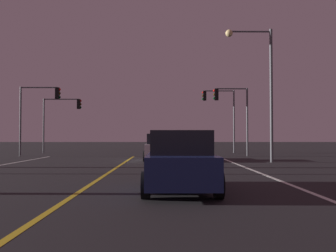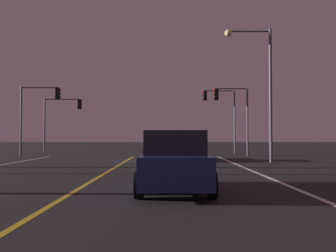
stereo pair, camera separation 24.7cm
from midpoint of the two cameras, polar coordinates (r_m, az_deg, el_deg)
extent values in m
cube|color=silver|center=(11.18, 20.71, -9.41)|extent=(0.16, 35.60, 0.01)
cube|color=gold|center=(10.78, -13.43, -9.76)|extent=(0.16, 35.60, 0.01)
cylinder|color=black|center=(11.95, -2.71, -7.37)|extent=(0.22, 0.68, 0.68)
cylinder|color=black|center=(11.99, 5.98, -7.34)|extent=(0.22, 0.68, 0.68)
cylinder|color=black|center=(9.27, -3.55, -9.05)|extent=(0.22, 0.68, 0.68)
cylinder|color=black|center=(9.33, 7.69, -8.99)|extent=(0.22, 0.68, 0.68)
cube|color=navy|center=(10.56, 1.84, -6.39)|extent=(1.80, 4.30, 0.80)
cube|color=black|center=(10.28, 1.87, -2.50)|extent=(1.60, 2.10, 0.64)
cube|color=red|center=(8.46, -1.83, -6.91)|extent=(0.24, 0.08, 0.16)
cube|color=red|center=(8.51, 6.33, -6.87)|extent=(0.24, 0.08, 0.16)
cylinder|color=black|center=(25.32, -2.85, -4.30)|extent=(0.22, 0.68, 0.68)
cylinder|color=black|center=(25.29, 1.24, -4.31)|extent=(0.22, 0.68, 0.68)
cylinder|color=black|center=(22.63, -3.21, -4.63)|extent=(0.22, 0.68, 0.68)
cylinder|color=black|center=(22.60, 1.37, -4.63)|extent=(0.22, 0.68, 0.68)
cube|color=silver|center=(23.93, -0.86, -3.69)|extent=(1.80, 4.30, 0.80)
cube|color=black|center=(23.66, -0.87, -1.97)|extent=(1.60, 2.10, 0.64)
cube|color=red|center=(21.85, -2.54, -3.63)|extent=(0.24, 0.08, 0.16)
cube|color=red|center=(21.82, 0.62, -3.64)|extent=(0.24, 0.08, 0.16)
cylinder|color=#4C4C51|center=(29.37, 12.49, 0.61)|extent=(0.14, 0.14, 5.29)
cylinder|color=#4C4C51|center=(29.35, 10.17, 5.67)|extent=(2.39, 0.10, 0.10)
cube|color=black|center=(29.11, 7.85, 4.83)|extent=(0.28, 0.36, 0.90)
sphere|color=red|center=(29.13, 7.53, 5.42)|extent=(0.20, 0.20, 0.20)
sphere|color=#3C2706|center=(29.09, 7.54, 4.83)|extent=(0.20, 0.20, 0.20)
sphere|color=#063816|center=(29.06, 7.54, 4.25)|extent=(0.20, 0.20, 0.20)
cylinder|color=#4C4C51|center=(30.82, -21.29, 0.65)|extent=(0.14, 0.14, 5.36)
cylinder|color=#4C4C51|center=(30.55, -18.76, 5.60)|extent=(2.83, 0.10, 0.10)
cube|color=black|center=(30.07, -16.21, 4.83)|extent=(0.28, 0.36, 0.90)
sphere|color=red|center=(30.06, -15.92, 5.40)|extent=(0.20, 0.20, 0.20)
sphere|color=#3C2706|center=(30.03, -15.92, 4.83)|extent=(0.20, 0.20, 0.20)
sphere|color=#063816|center=(29.99, -15.92, 4.26)|extent=(0.20, 0.20, 0.20)
cylinder|color=#4C4C51|center=(34.77, 10.55, 0.68)|extent=(0.14, 0.14, 5.79)
cylinder|color=#4C4C51|center=(34.78, 8.32, 5.37)|extent=(2.71, 0.10, 0.10)
cube|color=black|center=(34.56, 6.10, 4.66)|extent=(0.28, 0.36, 0.90)
sphere|color=red|center=(34.58, 5.83, 5.15)|extent=(0.20, 0.20, 0.20)
sphere|color=#3C2706|center=(34.54, 5.83, 4.66)|extent=(0.20, 0.20, 0.20)
sphere|color=#063816|center=(34.51, 5.83, 4.16)|extent=(0.20, 0.20, 0.20)
cylinder|color=#4C4C51|center=(35.99, -18.09, 0.03)|extent=(0.14, 0.14, 5.01)
cylinder|color=#4C4C51|center=(35.67, -15.61, 3.97)|extent=(3.21, 0.10, 0.10)
cube|color=black|center=(35.23, -13.10, 3.29)|extent=(0.28, 0.36, 0.90)
sphere|color=red|center=(35.22, -12.84, 3.78)|extent=(0.20, 0.20, 0.20)
sphere|color=#3C2706|center=(35.20, -12.84, 3.29)|extent=(0.20, 0.20, 0.20)
sphere|color=#063816|center=(35.17, -12.85, 2.81)|extent=(0.20, 0.20, 0.20)
cylinder|color=#4C4C51|center=(22.86, 15.93, 4.56)|extent=(0.18, 0.18, 7.93)
cylinder|color=#4C4C51|center=(23.27, 12.81, 13.99)|extent=(2.49, 0.10, 0.10)
sphere|color=#F9D88C|center=(23.01, 9.70, 13.90)|extent=(0.44, 0.44, 0.44)
camera|label=1|loc=(0.12, -89.85, 0.00)|focal=39.69mm
camera|label=2|loc=(0.12, 90.15, 0.00)|focal=39.69mm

